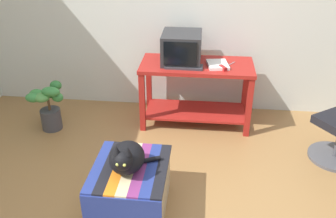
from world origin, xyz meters
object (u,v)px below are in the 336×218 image
object	(u,v)px
desk	(196,84)
book	(218,65)
ottoman_with_blanket	(131,188)
cat	(127,158)
tv_monitor	(182,48)
stapler	(223,68)
keyboard	(184,67)
potted_plant	(48,105)

from	to	relation	value
desk	book	size ratio (longest dim) A/B	4.48
ottoman_with_blanket	cat	distance (m)	0.33
tv_monitor	stapler	xyz separation A→B (m)	(0.45, -0.19, -0.14)
keyboard	book	bearing A→B (deg)	14.97
keyboard	ottoman_with_blanket	bearing A→B (deg)	-102.13
desk	keyboard	world-z (taller)	keyboard
tv_monitor	keyboard	size ratio (longest dim) A/B	1.15
keyboard	stapler	size ratio (longest dim) A/B	3.64
keyboard	book	world-z (taller)	book
desk	stapler	bearing A→B (deg)	-27.76
keyboard	book	size ratio (longest dim) A/B	1.45
book	ottoman_with_blanket	world-z (taller)	book
tv_monitor	ottoman_with_blanket	xyz separation A→B (m)	(-0.28, -1.54, -0.67)
potted_plant	stapler	size ratio (longest dim) A/B	5.03
potted_plant	stapler	xyz separation A→B (m)	(1.89, 0.19, 0.45)
stapler	book	bearing A→B (deg)	86.99
tv_monitor	ottoman_with_blanket	size ratio (longest dim) A/B	0.66
tv_monitor	potted_plant	world-z (taller)	tv_monitor
desk	tv_monitor	distance (m)	0.43
cat	potted_plant	size ratio (longest dim) A/B	0.69
cat	keyboard	bearing A→B (deg)	76.85
book	tv_monitor	bearing A→B (deg)	158.39
ottoman_with_blanket	book	bearing A→B (deg)	65.01
cat	potted_plant	bearing A→B (deg)	133.76
desk	cat	xyz separation A→B (m)	(-0.46, -1.54, 0.04)
cat	potted_plant	distance (m)	1.68
keyboard	ottoman_with_blanket	size ratio (longest dim) A/B	0.57
book	cat	world-z (taller)	book
keyboard	potted_plant	size ratio (longest dim) A/B	0.72
book	stapler	size ratio (longest dim) A/B	2.50
desk	tv_monitor	size ratio (longest dim) A/B	2.67
desk	stapler	xyz separation A→B (m)	(0.28, -0.14, 0.26)
book	cat	size ratio (longest dim) A/B	0.72
keyboard	potted_plant	distance (m)	1.56
desk	tv_monitor	bearing A→B (deg)	165.82
desk	stapler	distance (m)	0.40
book	stapler	xyz separation A→B (m)	(0.05, -0.10, 0.00)
ottoman_with_blanket	stapler	bearing A→B (deg)	61.64
desk	stapler	world-z (taller)	stapler
potted_plant	book	bearing A→B (deg)	9.06
tv_monitor	potted_plant	bearing A→B (deg)	-165.66
ottoman_with_blanket	keyboard	bearing A→B (deg)	76.78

